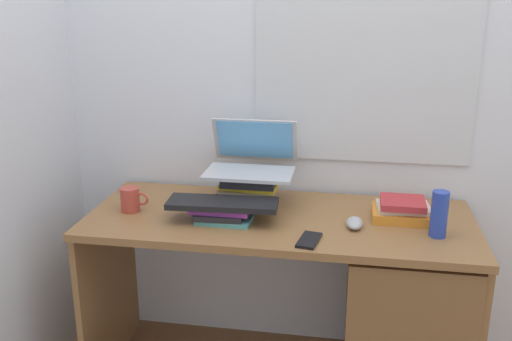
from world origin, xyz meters
The scene contains 12 objects.
wall_back centered at (0.00, 0.35, 1.30)m, with size 6.00×0.06×2.60m.
wall_left centered at (-1.01, 0.00, 1.30)m, with size 0.05×6.00×2.60m, color silver.
desk centered at (0.39, -0.02, 0.41)m, with size 1.51×0.61×0.74m.
book_stack_tall centered at (-0.14, 0.09, 0.81)m, with size 0.24×0.18×0.13m.
book_stack_keyboard_riser centered at (-0.21, -0.08, 0.78)m, with size 0.24×0.15×0.06m.
book_stack_side centered at (0.47, 0.05, 0.78)m, with size 0.22×0.17×0.08m.
laptop centered at (-0.14, 0.15, 0.93)m, with size 0.36×0.29×0.21m.
keyboard centered at (-0.21, -0.09, 0.82)m, with size 0.42×0.14×0.02m, color black.
computer_mouse centered at (0.29, -0.06, 0.76)m, with size 0.06×0.10×0.04m, color #A5A8AD.
mug centered at (-0.60, -0.04, 0.79)m, with size 0.11×0.08×0.10m.
water_bottle centered at (0.59, -0.09, 0.83)m, with size 0.06×0.06×0.17m, color #263FA5.
cell_phone centered at (0.13, -0.22, 0.75)m, with size 0.07×0.14×0.01m, color black.
Camera 1 is at (0.26, -2.08, 1.59)m, focal length 40.32 mm.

